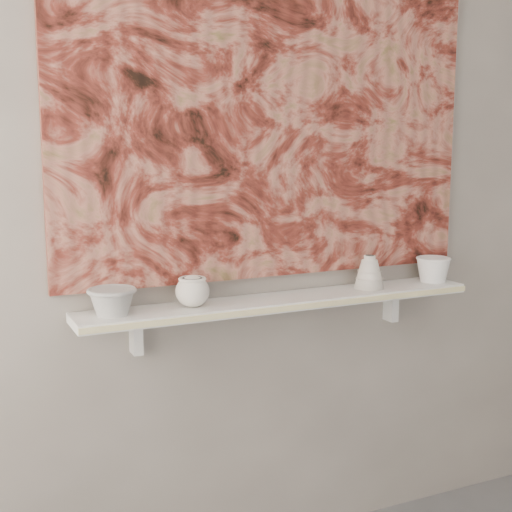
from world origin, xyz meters
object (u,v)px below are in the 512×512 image
painting (273,113)px  bell_vessel (369,272)px  bowl_grey (112,301)px  shelf (283,302)px  cup_cream (192,291)px  bowl_white (433,269)px

painting → bell_vessel: bearing=-13.1°
painting → bowl_grey: 0.81m
shelf → painting: bearing=90.0°
bowl_grey → cup_cream: (0.26, 0.00, 0.01)m
bowl_grey → bowl_white: bowl_white is taller
painting → bowl_white: size_ratio=11.69×
shelf → cup_cream: bearing=180.0°
painting → bowl_grey: (-0.58, -0.08, -0.57)m
bell_vessel → shelf: bearing=180.0°
cup_cream → bell_vessel: (0.67, 0.00, 0.01)m
painting → bell_vessel: (0.34, -0.08, -0.55)m
painting → bowl_white: 0.85m
bowl_grey → cup_cream: size_ratio=1.38×
cup_cream → bowl_white: size_ratio=0.85×
shelf → cup_cream: size_ratio=12.90×
shelf → bell_vessel: 0.35m
bowl_white → bowl_grey: bearing=180.0°
painting → cup_cream: bearing=-165.9°
bell_vessel → cup_cream: bearing=180.0°
bell_vessel → bowl_white: bearing=0.0°
bowl_grey → cup_cream: cup_cream is taller
cup_cream → bell_vessel: size_ratio=0.91×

